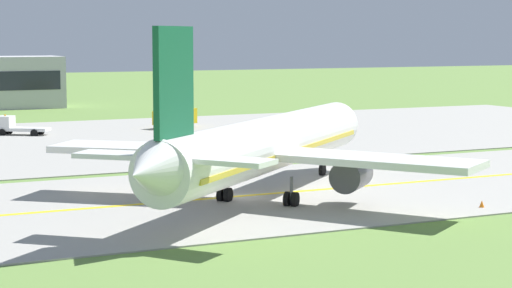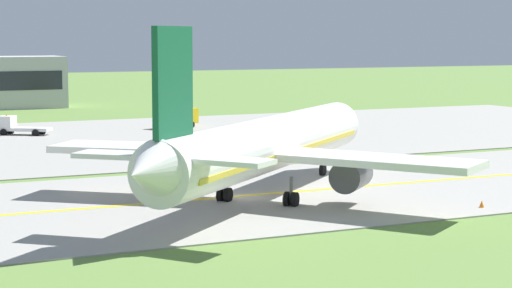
# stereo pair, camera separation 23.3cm
# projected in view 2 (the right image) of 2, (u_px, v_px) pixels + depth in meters

# --- Properties ---
(ground_plane) EXTENTS (500.00, 500.00, 0.00)m
(ground_plane) POSITION_uv_depth(u_px,v_px,m) (233.00, 198.00, 70.60)
(ground_plane) COLOR olive
(taxiway_strip) EXTENTS (240.00, 28.00, 0.10)m
(taxiway_strip) POSITION_uv_depth(u_px,v_px,m) (233.00, 197.00, 70.59)
(taxiway_strip) COLOR #9E9B93
(taxiway_strip) RESTS_ON ground
(apron_pad) EXTENTS (140.00, 52.00, 0.10)m
(apron_pad) POSITION_uv_depth(u_px,v_px,m) (166.00, 137.00, 112.53)
(apron_pad) COLOR #9E9B93
(apron_pad) RESTS_ON ground
(taxiway_centreline) EXTENTS (220.00, 0.60, 0.01)m
(taxiway_centreline) POSITION_uv_depth(u_px,v_px,m) (233.00, 197.00, 70.59)
(taxiway_centreline) COLOR yellow
(taxiway_centreline) RESTS_ON taxiway_strip
(airplane_lead) EXTENTS (32.20, 30.18, 12.70)m
(airplane_lead) POSITION_uv_depth(u_px,v_px,m) (265.00, 146.00, 68.73)
(airplane_lead) COLOR white
(airplane_lead) RESTS_ON ground
(service_truck_baggage) EXTENTS (6.34, 3.79, 2.60)m
(service_truck_baggage) POSITION_uv_depth(u_px,v_px,m) (177.00, 117.00, 123.88)
(service_truck_baggage) COLOR yellow
(service_truck_baggage) RESTS_ON ground
(service_truck_fuel) EXTENTS (6.44, 5.31, 2.59)m
(service_truck_fuel) POSITION_uv_depth(u_px,v_px,m) (16.00, 126.00, 115.14)
(service_truck_fuel) COLOR silver
(service_truck_fuel) RESTS_ON ground
(traffic_cone_near_edge) EXTENTS (0.44, 0.44, 0.60)m
(traffic_cone_near_edge) POSITION_uv_depth(u_px,v_px,m) (482.00, 205.00, 66.15)
(traffic_cone_near_edge) COLOR orange
(traffic_cone_near_edge) RESTS_ON ground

